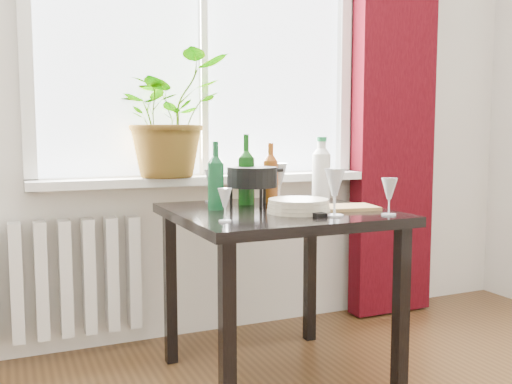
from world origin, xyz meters
name	(u,v)px	position (x,y,z in m)	size (l,w,h in m)	color
window	(202,25)	(0.00, 2.22, 1.60)	(1.72, 0.08, 1.62)	white
windowsill	(207,179)	(0.00, 2.15, 0.82)	(1.72, 0.20, 0.04)	white
curtain	(394,91)	(1.12, 2.12, 1.30)	(0.50, 0.12, 2.56)	#34040A
radiator	(54,279)	(-0.75, 2.18, 0.38)	(0.80, 0.10, 0.55)	white
table	(277,231)	(0.10, 1.55, 0.65)	(0.85, 0.85, 0.74)	black
potted_plant	(169,115)	(-0.21, 2.12, 1.14)	(0.54, 0.46, 0.60)	#247820
wine_bottle_left	(216,175)	(-0.14, 1.65, 0.88)	(0.07, 0.07, 0.29)	#0C4220
wine_bottle_right	(246,169)	(0.05, 1.76, 0.90)	(0.07, 0.07, 0.32)	#0C3E0C
bottle_amber	(271,172)	(0.18, 1.79, 0.88)	(0.07, 0.07, 0.28)	#7E390E
cleaning_bottle	(321,167)	(0.46, 1.81, 0.89)	(0.09, 0.09, 0.31)	white
wineglass_front_right	(335,192)	(0.22, 1.29, 0.83)	(0.08, 0.08, 0.19)	silver
wineglass_far_right	(389,196)	(0.42, 1.22, 0.81)	(0.06, 0.06, 0.15)	#B7BDC5
wineglass_back_center	(279,181)	(0.24, 1.82, 0.83)	(0.08, 0.08, 0.18)	#B6BEC4
wineglass_back_left	(211,185)	(-0.06, 1.91, 0.82)	(0.07, 0.07, 0.15)	#B4BAC2
wineglass_front_left	(225,205)	(-0.22, 1.33, 0.80)	(0.05, 0.05, 0.12)	silver
plate_stack	(298,206)	(0.14, 1.43, 0.77)	(0.25, 0.25, 0.05)	beige
fondue_pot	(252,186)	(0.05, 1.70, 0.83)	(0.25, 0.22, 0.17)	black
tv_remote	(312,213)	(0.15, 1.34, 0.75)	(0.05, 0.15, 0.02)	black
cutting_board	(344,208)	(0.36, 1.44, 0.75)	(0.27, 0.17, 0.01)	#AE884E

